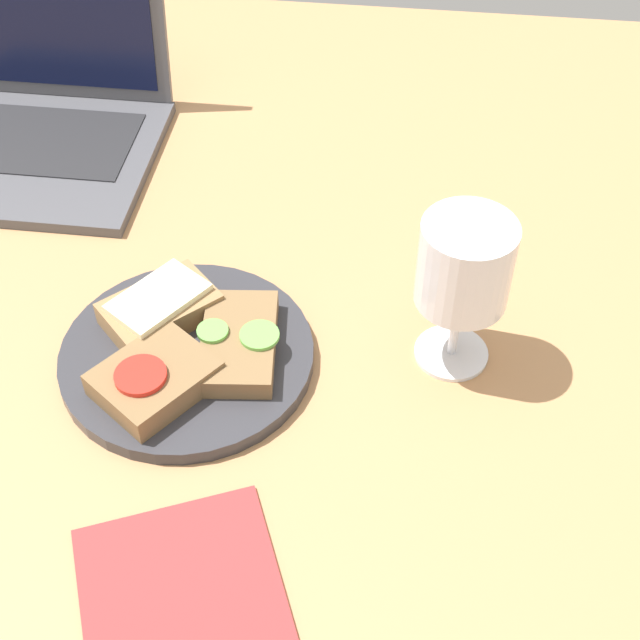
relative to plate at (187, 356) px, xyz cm
name	(u,v)px	position (x,y,z in cm)	size (l,w,h in cm)	color
wooden_table	(200,367)	(0.79, 0.63, -2.24)	(140.00, 140.00, 3.00)	#B27F51
plate	(187,356)	(0.00, 0.00, 0.00)	(23.13, 23.13, 1.48)	#333338
sandwich_with_cheese	(160,307)	(-3.19, 3.66, 2.20)	(11.73, 11.68, 3.06)	#937047
sandwich_with_tomato	(154,378)	(-1.62, -4.65, 2.04)	(11.88, 12.25, 2.94)	brown
sandwich_with_cucumber	(239,340)	(4.78, 0.90, 1.81)	(7.73, 12.08, 2.41)	brown
wine_glass	(464,270)	(23.96, 3.82, 9.84)	(8.09, 8.09, 15.29)	white
laptop	(28,104)	(-26.15, 33.04, 3.67)	(30.66, 27.62, 21.07)	#4C4C51
napkin	(181,588)	(4.55, -22.18, -0.54)	(14.65, 14.16, 0.40)	#B23333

